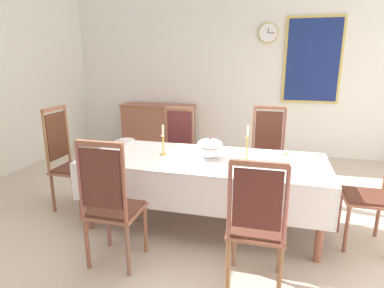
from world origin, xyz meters
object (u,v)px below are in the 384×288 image
sideboard (158,127)px  candlestick_west (163,143)px  soup_tureen (210,148)px  dining_table (204,165)px  bowl_near_left (127,141)px  candlestick_east (247,147)px  chair_head_east (375,191)px  chair_north_b (267,153)px  framed_painting (313,60)px  bowl_far_left (211,167)px  bowl_near_right (278,152)px  chair_head_west (68,159)px  spoon_primary (118,141)px  chair_north_a (177,148)px  mounted_clock (268,33)px  chair_south_b (257,223)px  spoon_secondary (287,153)px  chair_south_a (111,203)px

sideboard → candlestick_west: bearing=112.0°
soup_tureen → candlestick_west: 0.51m
dining_table → bowl_near_left: (-1.06, 0.37, 0.10)m
soup_tureen → candlestick_east: size_ratio=0.79×
chair_head_east → candlestick_east: (-1.20, 0.00, 0.35)m
chair_north_b → framed_painting: (0.63, 2.09, 1.14)m
chair_head_east → candlestick_east: 1.25m
bowl_far_left → bowl_near_right: bearing=48.9°
chair_head_west → candlestick_west: 1.24m
bowl_near_right → bowl_far_left: (-0.60, -0.69, 0.01)m
soup_tureen → chair_north_b: bearing=58.7°
soup_tureen → spoon_primary: (-1.26, 0.39, -0.11)m
chair_north_a → mounted_clock: (1.06, 2.08, 1.63)m
bowl_far_left → chair_south_b: bearing=-50.8°
framed_painting → bowl_near_right: bearing=-100.8°
dining_table → framed_painting: size_ratio=1.69×
spoon_primary → dining_table: bearing=-25.9°
bowl_near_right → sideboard: (-2.31, 2.39, -0.32)m
bowl_near_right → sideboard: bearing=134.0°
bowl_far_left → spoon_secondary: size_ratio=0.85×
chair_south_a → chair_north_a: 1.83m
chair_head_west → bowl_near_right: chair_head_west is taller
chair_south_a → chair_north_b: 2.20m
spoon_secondary → chair_head_east: bearing=-22.3°
mounted_clock → soup_tureen: bearing=-97.7°
candlestick_west → candlestick_east: bearing=0.0°
soup_tureen → bowl_near_left: bearing=161.9°
spoon_primary → framed_painting: bearing=39.2°
dining_table → candlestick_east: candlestick_east is taller
chair_north_b → candlestick_east: (-0.18, -0.92, 0.31)m
candlestick_east → spoon_primary: bearing=166.5°
chair_head_east → sideboard: size_ratio=0.74×
bowl_near_left → candlestick_east: bearing=-13.7°
framed_painting → sideboard: bearing=-174.8°
dining_table → chair_north_a: chair_north_a is taller
chair_south_a → candlestick_east: 1.42m
chair_north_a → spoon_primary: (-0.61, -0.52, 0.18)m
bowl_near_right → bowl_far_left: 0.92m
spoon_secondary → mounted_clock: size_ratio=0.51×
bowl_near_right → soup_tureen: bearing=-152.2°
candlestick_east → bowl_near_right: size_ratio=2.55×
chair_head_west → spoon_secondary: chair_head_west is taller
spoon_secondary → chair_south_a: bearing=-134.2°
chair_north_a → chair_north_b: 1.21m
chair_south_b → candlestick_east: candlestick_east is taller
framed_painting → bowl_far_left: bearing=-108.3°
bowl_near_right → spoon_primary: bearing=179.0°
chair_head_west → bowl_near_right: 2.44m
dining_table → bowl_near_right: size_ratio=17.24×
spoon_primary → bowl_near_right: bearing=-8.6°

